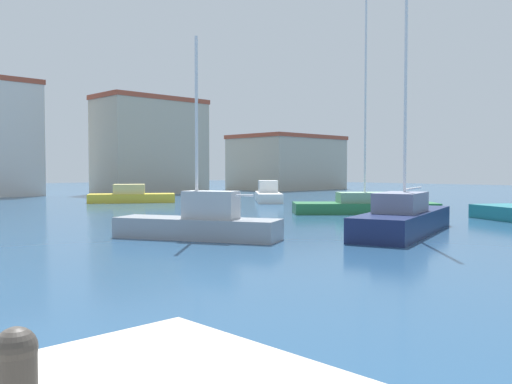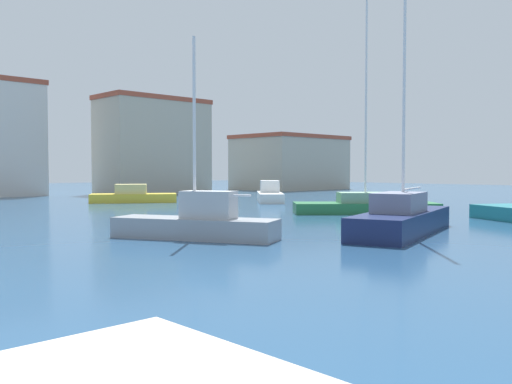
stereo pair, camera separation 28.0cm
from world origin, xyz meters
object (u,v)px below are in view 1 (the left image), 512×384
object	(u,v)px
motorboat_white_far_right	(268,194)
sailboat_green_distant_east	(365,205)
mooring_bollard	(16,373)
sailboat_grey_outer_mooring	(200,223)
sailboat_navy_center_channel	(404,217)
motorboat_yellow_mid_harbor	(131,196)

from	to	relation	value
motorboat_white_far_right	sailboat_green_distant_east	xyz separation A→B (m)	(-4.66, -12.78, -0.06)
mooring_bollard	sailboat_grey_outer_mooring	size ratio (longest dim) A/B	0.08
mooring_bollard	sailboat_navy_center_channel	distance (m)	20.84
sailboat_grey_outer_mooring	sailboat_green_distant_east	bearing A→B (deg)	10.30
sailboat_navy_center_channel	mooring_bollard	bearing A→B (deg)	-155.50
motorboat_white_far_right	sailboat_green_distant_east	bearing A→B (deg)	-110.04
motorboat_yellow_mid_harbor	mooring_bollard	bearing A→B (deg)	-122.46
sailboat_navy_center_channel	motorboat_yellow_mid_harbor	size ratio (longest dim) A/B	1.96
mooring_bollard	sailboat_green_distant_east	bearing A→B (deg)	30.71
mooring_bollard	sailboat_grey_outer_mooring	distance (m)	17.75
sailboat_grey_outer_mooring	sailboat_green_distant_east	xyz separation A→B (m)	(14.88, 2.71, -0.09)
sailboat_grey_outer_mooring	sailboat_green_distant_east	world-z (taller)	sailboat_green_distant_east
sailboat_navy_center_channel	motorboat_white_far_right	size ratio (longest dim) A/B	2.10
sailboat_navy_center_channel	motorboat_white_far_right	xyz separation A→B (m)	(12.46, 20.03, -0.09)
sailboat_green_distant_east	sailboat_navy_center_channel	bearing A→B (deg)	-137.08
motorboat_white_far_right	motorboat_yellow_mid_harbor	bearing A→B (deg)	142.87
sailboat_navy_center_channel	motorboat_white_far_right	world-z (taller)	sailboat_navy_center_channel
mooring_bollard	sailboat_grey_outer_mooring	xyz separation A→B (m)	(11.86, 13.18, -0.82)
sailboat_grey_outer_mooring	mooring_bollard	bearing A→B (deg)	-131.99
mooring_bollard	sailboat_navy_center_channel	world-z (taller)	sailboat_navy_center_channel
sailboat_navy_center_channel	motorboat_yellow_mid_harbor	distance (m)	27.00
sailboat_navy_center_channel	sailboat_grey_outer_mooring	size ratio (longest dim) A/B	1.77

